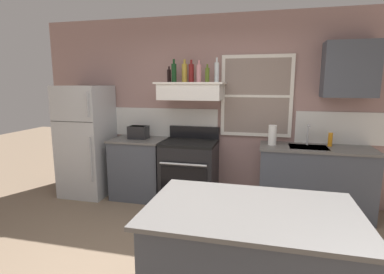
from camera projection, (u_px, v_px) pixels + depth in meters
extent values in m
cube|color=gray|center=(212.00, 109.00, 4.46)|extent=(5.40, 0.06, 2.70)
cube|color=silver|center=(140.00, 122.00, 4.73)|extent=(2.50, 0.02, 0.44)
cube|color=silver|center=(342.00, 128.00, 4.04)|extent=(1.20, 0.02, 0.44)
cube|color=white|center=(256.00, 96.00, 4.23)|extent=(1.00, 0.04, 1.15)
cube|color=gray|center=(256.00, 96.00, 4.21)|extent=(0.90, 0.01, 1.05)
cube|color=white|center=(256.00, 96.00, 4.21)|extent=(0.90, 0.02, 0.04)
cube|color=#B7BABC|center=(87.00, 141.00, 4.63)|extent=(0.70, 0.68, 1.70)
cube|color=#333333|center=(71.00, 122.00, 4.24)|extent=(0.69, 0.00, 0.01)
cylinder|color=#A5A8AD|center=(91.00, 160.00, 4.24)|extent=(0.02, 0.02, 0.65)
cylinder|color=#A5A8AD|center=(88.00, 104.00, 4.10)|extent=(0.02, 0.02, 0.36)
cube|color=#474C56|center=(140.00, 169.00, 4.56)|extent=(0.76, 0.60, 0.88)
cube|color=#605E5B|center=(139.00, 140.00, 4.48)|extent=(0.79, 0.63, 0.03)
cube|color=black|center=(138.00, 132.00, 4.47)|extent=(0.28, 0.20, 0.19)
cube|color=black|center=(138.00, 126.00, 4.45)|extent=(0.24, 0.16, 0.01)
cube|color=black|center=(129.00, 130.00, 4.50)|extent=(0.02, 0.03, 0.02)
cube|color=black|center=(190.00, 174.00, 4.33)|extent=(0.76, 0.64, 0.87)
cube|color=black|center=(190.00, 143.00, 4.25)|extent=(0.76, 0.64, 0.04)
cube|color=black|center=(194.00, 132.00, 4.51)|extent=(0.76, 0.06, 0.18)
cube|color=black|center=(184.00, 182.00, 4.02)|extent=(0.65, 0.01, 0.40)
cylinder|color=silver|center=(183.00, 164.00, 3.95)|extent=(0.65, 0.03, 0.03)
cube|color=white|center=(191.00, 92.00, 4.22)|extent=(0.88, 0.48, 0.22)
cube|color=#262628|center=(187.00, 98.00, 4.02)|extent=(0.75, 0.02, 0.04)
cube|color=white|center=(191.00, 83.00, 4.20)|extent=(0.96, 0.52, 0.02)
cylinder|color=black|center=(169.00, 76.00, 4.32)|extent=(0.06, 0.06, 0.18)
cylinder|color=black|center=(169.00, 68.00, 4.30)|extent=(0.02, 0.02, 0.05)
cylinder|color=#143819|center=(174.00, 73.00, 4.19)|extent=(0.07, 0.07, 0.25)
cylinder|color=#143819|center=(174.00, 61.00, 4.16)|extent=(0.03, 0.03, 0.06)
cylinder|color=#B29333|center=(185.00, 73.00, 4.25)|extent=(0.08, 0.08, 0.26)
cylinder|color=#B29333|center=(185.00, 62.00, 4.22)|extent=(0.03, 0.03, 0.06)
cylinder|color=maroon|center=(191.00, 73.00, 4.20)|extent=(0.07, 0.07, 0.25)
cylinder|color=maroon|center=(191.00, 62.00, 4.17)|extent=(0.03, 0.03, 0.06)
cylinder|color=#C67F84|center=(199.00, 73.00, 4.10)|extent=(0.07, 0.07, 0.24)
cylinder|color=#C67F84|center=(199.00, 62.00, 4.08)|extent=(0.03, 0.03, 0.06)
cylinder|color=#4C601E|center=(207.00, 75.00, 4.07)|extent=(0.06, 0.06, 0.19)
cylinder|color=#4C601E|center=(207.00, 66.00, 4.05)|extent=(0.03, 0.03, 0.05)
cylinder|color=silver|center=(217.00, 72.00, 4.12)|extent=(0.06, 0.06, 0.27)
cylinder|color=silver|center=(217.00, 60.00, 4.09)|extent=(0.03, 0.03, 0.07)
cube|color=#474C56|center=(314.00, 181.00, 3.97)|extent=(1.40, 0.60, 0.88)
cube|color=#605E5B|center=(316.00, 148.00, 3.89)|extent=(1.43, 0.63, 0.03)
cube|color=#B7BABC|center=(308.00, 147.00, 3.89)|extent=(0.48, 0.36, 0.01)
cylinder|color=silver|center=(308.00, 135.00, 4.00)|extent=(0.03, 0.03, 0.28)
cylinder|color=silver|center=(309.00, 127.00, 3.90)|extent=(0.02, 0.16, 0.02)
cylinder|color=white|center=(272.00, 135.00, 3.99)|extent=(0.11, 0.11, 0.27)
cylinder|color=orange|center=(330.00, 139.00, 3.92)|extent=(0.06, 0.06, 0.18)
cube|color=#474C56|center=(249.00, 272.00, 2.06)|extent=(1.32, 0.82, 0.88)
cube|color=#605E5B|center=(251.00, 210.00, 1.98)|extent=(1.40, 0.90, 0.03)
cube|color=#474C56|center=(350.00, 70.00, 3.76)|extent=(0.64, 0.32, 0.70)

